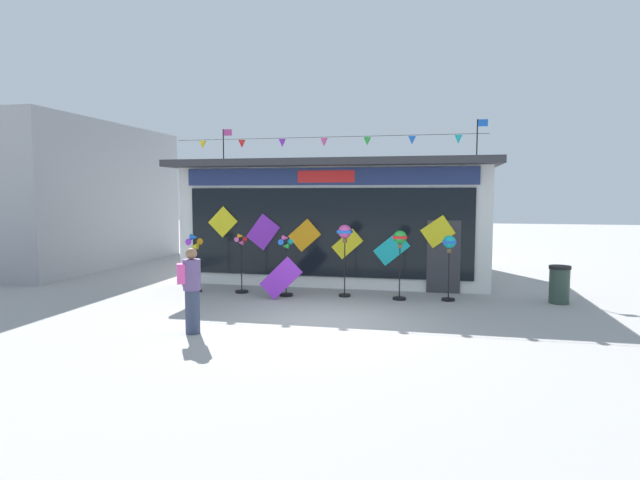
{
  "coord_description": "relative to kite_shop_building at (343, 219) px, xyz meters",
  "views": [
    {
      "loc": [
        2.26,
        -10.97,
        2.72
      ],
      "look_at": [
        -0.86,
        3.52,
        1.42
      ],
      "focal_mm": 29.69,
      "sensor_mm": 36.0,
      "label": 1
    }
  ],
  "objects": [
    {
      "name": "person_near_camera",
      "position": [
        -1.58,
        -8.33,
        -0.98
      ],
      "size": [
        0.48,
        0.41,
        1.68
      ],
      "rotation": [
        0.0,
        0.0,
        2.04
      ],
      "color": "#333D56",
      "rests_on": "ground_plane"
    },
    {
      "name": "wind_spinner_right",
      "position": [
        2.17,
        -4.14,
        -0.47
      ],
      "size": [
        0.35,
        0.35,
        1.79
      ],
      "color": "black",
      "rests_on": "ground_plane"
    },
    {
      "name": "wind_spinner_far_left",
      "position": [
        -3.46,
        -4.22,
        -0.77
      ],
      "size": [
        0.44,
        0.34,
        1.62
      ],
      "color": "black",
      "rests_on": "ground_plane"
    },
    {
      "name": "wind_spinner_center_right",
      "position": [
        0.72,
        -4.01,
        -0.32
      ],
      "size": [
        0.37,
        0.37,
        1.91
      ],
      "color": "black",
      "rests_on": "ground_plane"
    },
    {
      "name": "ground_plane",
      "position": [
        0.73,
        -6.73,
        -1.87
      ],
      "size": [
        80.0,
        80.0,
        0.0
      ],
      "primitive_type": "plane",
      "color": "#9E9B99"
    },
    {
      "name": "display_kite_on_ground",
      "position": [
        -0.82,
        -4.75,
        -1.31
      ],
      "size": [
        1.11,
        0.21,
        1.11
      ],
      "primitive_type": "cube",
      "rotation": [
        -0.18,
        0.79,
        0.0
      ],
      "color": "purple",
      "rests_on": "ground_plane"
    },
    {
      "name": "wind_spinner_left",
      "position": [
        -2.14,
        -4.1,
        -1.01
      ],
      "size": [
        0.35,
        0.35,
        1.64
      ],
      "color": "black",
      "rests_on": "ground_plane"
    },
    {
      "name": "kite_shop_building",
      "position": [
        0.0,
        0.0,
        0.0
      ],
      "size": [
        9.53,
        6.66,
        5.09
      ],
      "color": "silver",
      "rests_on": "ground_plane"
    },
    {
      "name": "wind_spinner_far_right",
      "position": [
        3.4,
        -4.01,
        -0.58
      ],
      "size": [
        0.33,
        0.33,
        1.67
      ],
      "color": "black",
      "rests_on": "ground_plane"
    },
    {
      "name": "wind_spinner_center_left",
      "position": [
        -0.82,
        -4.29,
        -0.9
      ],
      "size": [
        0.37,
        0.36,
        1.64
      ],
      "color": "black",
      "rests_on": "ground_plane"
    },
    {
      "name": "neighbour_building",
      "position": [
        -10.86,
        0.0,
        0.77
      ],
      "size": [
        5.06,
        8.8,
        5.29
      ],
      "primitive_type": "cube",
      "color": "#99999E",
      "rests_on": "ground_plane"
    },
    {
      "name": "trash_bin",
      "position": [
        6.08,
        -3.76,
        -1.39
      ],
      "size": [
        0.52,
        0.52,
        0.94
      ],
      "color": "#2D4238",
      "rests_on": "ground_plane"
    }
  ]
}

